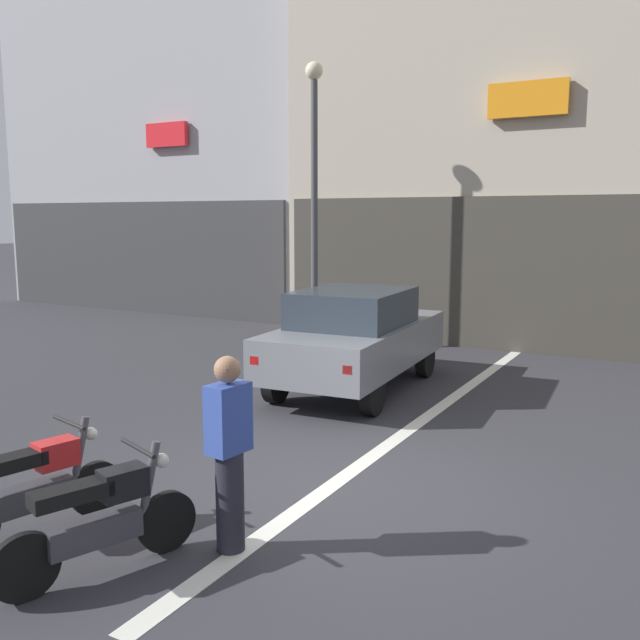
# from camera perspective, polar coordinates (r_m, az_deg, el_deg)

# --- Properties ---
(ground_plane) EXTENTS (120.00, 120.00, 0.00)m
(ground_plane) POSITION_cam_1_polar(r_m,az_deg,el_deg) (7.36, 0.96, -13.66)
(ground_plane) COLOR #333338
(lane_centre_line) EXTENTS (0.20, 18.00, 0.01)m
(lane_centre_line) POSITION_cam_1_polar(r_m,az_deg,el_deg) (12.73, 13.82, -4.26)
(lane_centre_line) COLOR silver
(lane_centre_line) RESTS_ON ground
(building_corner_left) EXTENTS (10.82, 7.61, 17.25)m
(building_corner_left) POSITION_cam_1_polar(r_m,az_deg,el_deg) (24.36, -9.26, 22.34)
(building_corner_left) COLOR #9E9EA3
(building_corner_left) RESTS_ON ground
(building_mid_block) EXTENTS (9.88, 9.09, 12.27)m
(building_mid_block) POSITION_cam_1_polar(r_m,az_deg,el_deg) (19.34, 18.15, 18.14)
(building_mid_block) COLOR #B2A893
(building_mid_block) RESTS_ON ground
(car_grey_crossing_near) EXTENTS (2.04, 4.21, 1.64)m
(car_grey_crossing_near) POSITION_cam_1_polar(r_m,az_deg,el_deg) (11.04, 2.98, -1.32)
(car_grey_crossing_near) COLOR black
(car_grey_crossing_near) RESTS_ON ground
(street_lamp) EXTENTS (0.36, 0.36, 5.87)m
(street_lamp) POSITION_cam_1_polar(r_m,az_deg,el_deg) (14.40, -0.48, 12.02)
(street_lamp) COLOR #47474C
(street_lamp) RESTS_ON ground
(motorcycle_red_row_leftmost) EXTENTS (0.59, 1.64, 0.98)m
(motorcycle_red_row_leftmost) POSITION_cam_1_polar(r_m,az_deg,el_deg) (6.64, -22.54, -12.61)
(motorcycle_red_row_leftmost) COLOR black
(motorcycle_red_row_leftmost) RESTS_ON ground
(motorcycle_black_row_left_mid) EXTENTS (0.70, 1.59, 0.98)m
(motorcycle_black_row_left_mid) POSITION_cam_1_polar(r_m,az_deg,el_deg) (5.82, -17.75, -15.45)
(motorcycle_black_row_left_mid) COLOR black
(motorcycle_black_row_left_mid) RESTS_ON ground
(person_by_motorcycles) EXTENTS (0.27, 0.39, 1.67)m
(person_by_motorcycles) POSITION_cam_1_polar(r_m,az_deg,el_deg) (5.82, -7.58, -10.88)
(person_by_motorcycles) COLOR #23232D
(person_by_motorcycles) RESTS_ON ground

